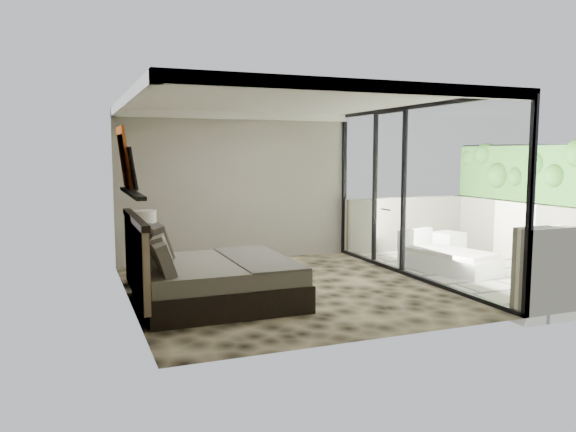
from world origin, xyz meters
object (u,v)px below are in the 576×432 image
object	(u,v)px
bed	(209,278)
ottoman	(448,245)
table_lamp	(145,225)
lounger	(446,259)
nightstand	(143,270)

from	to	relation	value
bed	ottoman	distance (m)	5.38
table_lamp	ottoman	world-z (taller)	table_lamp
ottoman	lounger	distance (m)	1.24
bed	ottoman	xyz separation A→B (m)	(5.13, 1.60, -0.10)
bed	lounger	bearing A→B (deg)	8.12
bed	table_lamp	world-z (taller)	bed
ottoman	bed	bearing A→B (deg)	-162.72
nightstand	table_lamp	world-z (taller)	table_lamp
bed	table_lamp	xyz separation A→B (m)	(-0.65, 1.42, 0.58)
nightstand	lounger	xyz separation A→B (m)	(5.06, -0.84, -0.03)
table_lamp	lounger	size ratio (longest dim) A/B	0.35
table_lamp	ottoman	xyz separation A→B (m)	(5.78, 0.17, -0.68)
lounger	table_lamp	bearing A→B (deg)	155.94
bed	ottoman	size ratio (longest dim) A/B	4.24
table_lamp	ottoman	size ratio (longest dim) A/B	1.28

